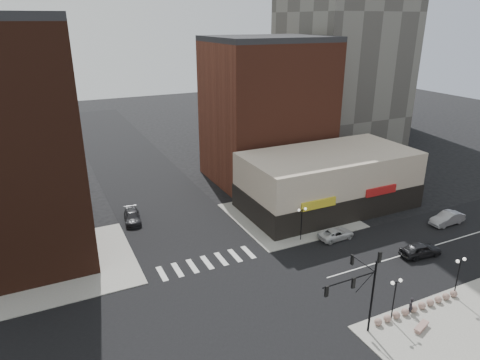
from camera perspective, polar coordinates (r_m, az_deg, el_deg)
ground at (r=41.90m, az=0.02°, el=-16.22°), size 240.00×240.00×0.00m
road_ew at (r=41.89m, az=0.02°, el=-16.21°), size 200.00×14.00×0.02m
road_ns at (r=41.89m, az=0.02°, el=-16.20°), size 14.00×200.00×0.02m
sidewalk_nw at (r=51.24m, az=-22.57°, el=-10.42°), size 15.00×15.00×0.12m
sidewalk_ne at (r=58.92m, az=6.63°, el=-4.70°), size 15.00×15.00×0.12m
building_ne_midrise at (r=69.94m, az=3.58°, el=8.92°), size 18.00×15.00×22.00m
building_ne_row at (r=61.52m, az=11.64°, el=-0.60°), size 24.20×12.20×8.00m
traffic_signal at (r=37.18m, az=15.92°, el=-13.11°), size 5.59×3.09×7.77m
street_lamp_se_a at (r=40.29m, az=20.00°, el=-13.60°), size 1.22×0.32×4.16m
street_lamp_se_b at (r=45.79m, az=27.22°, el=-10.38°), size 1.22×0.32×4.16m
street_lamp_ne at (r=51.40m, az=8.25°, el=-4.74°), size 1.22×0.32×4.16m
bollard_row at (r=43.94m, az=22.63°, el=-15.36°), size 10.12×0.67×0.67m
white_suv at (r=53.76m, az=12.70°, el=-7.03°), size 4.65×2.26×1.27m
dark_sedan_east at (r=52.84m, az=22.93°, el=-8.55°), size 5.01×2.51×1.64m
silver_sedan at (r=62.12m, az=25.89°, el=-4.63°), size 5.01×1.85×1.64m
dark_sedan_north at (r=58.38m, az=-14.17°, el=-4.76°), size 2.67×5.23×1.45m
pedestrian at (r=43.03m, az=21.80°, el=-15.27°), size 0.70×0.58×1.65m
stone_bench at (r=41.85m, az=23.02°, el=-17.60°), size 1.93×1.14×0.43m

